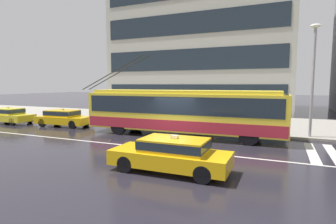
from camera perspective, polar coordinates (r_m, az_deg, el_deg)
ground_plane at (r=14.83m, az=-0.41°, el=-6.76°), size 160.00×160.00×0.00m
sidewalk_slab at (r=23.28m, az=8.59°, el=-2.03°), size 80.00×10.00×0.14m
crosswalk_stripe_edge_near at (r=14.71m, az=28.31°, el=-7.55°), size 0.44×4.40×0.01m
crosswalk_stripe_inner_a at (r=14.83m, az=31.81°, el=-7.64°), size 0.44×4.40×0.01m
lane_centre_line at (r=13.77m, az=-2.44°, el=-7.74°), size 72.00×0.14×0.01m
trolleybus at (r=16.84m, az=3.02°, el=0.24°), size 13.67×2.73×5.17m
taxi_far_behind at (r=26.18m, az=-30.82°, el=-0.53°), size 4.35×1.81×1.39m
taxi_oncoming_near at (r=10.05m, az=0.79°, el=-8.76°), size 4.47×1.74×1.39m
taxi_queued_behind_bus at (r=22.38m, az=-21.40°, el=-1.06°), size 4.42×2.03×1.39m
bus_shelter at (r=20.12m, az=5.72°, el=2.26°), size 3.94×1.87×2.41m
pedestrian_at_shelter at (r=21.58m, az=1.47°, el=1.97°), size 1.19×1.19×2.00m
pedestrian_approaching_curb at (r=19.54m, az=15.09°, el=1.31°), size 1.34×1.34×2.01m
pedestrian_walking_past at (r=21.15m, az=-4.32°, el=1.67°), size 1.27×1.27×1.96m
street_lamp at (r=17.93m, az=28.54°, el=7.71°), size 0.60×0.32×6.58m
office_tower_corner_left at (r=37.72m, az=8.31°, el=18.90°), size 21.69×15.21×23.56m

